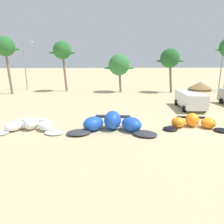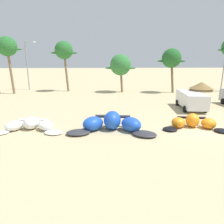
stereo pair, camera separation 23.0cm
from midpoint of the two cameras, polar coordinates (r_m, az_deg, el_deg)
name	(u,v)px [view 2 (the right image)]	position (r m, az deg, el deg)	size (l,w,h in m)	color
ground_plane	(196,130)	(17.24, 22.92, -4.61)	(260.00, 260.00, 0.00)	#C6B284
kite_far_left	(30,125)	(16.92, -21.63, -3.49)	(5.70, 2.68, 0.99)	white
kite_left	(112,124)	(15.58, 0.42, -3.28)	(6.88, 3.57, 1.43)	#333338
kite_left_of_center	(193,123)	(17.47, 22.20, -2.82)	(5.19, 2.75, 1.12)	black
beach_umbrella_near_van	(201,86)	(25.92, 24.03, 6.66)	(2.65, 2.65, 2.83)	brown
parked_car_second	(191,99)	(24.22, 21.46, 3.43)	(2.77, 5.49, 1.84)	white
palm_leftmost	(7,47)	(36.38, -27.22, 15.86)	(4.50, 3.00, 8.82)	#7F6647
palm_left	(64,51)	(36.20, -13.15, 16.36)	(4.48, 2.99, 8.38)	#7F6647
palm_left_of_gap	(121,65)	(34.24, 2.60, 13.00)	(5.14, 3.43, 6.23)	#7F6647
palm_center_left	(172,59)	(35.04, 16.55, 14.15)	(4.61, 3.07, 7.11)	brown
lamppost_west	(28,63)	(40.09, -22.39, 12.63)	(1.97, 0.24, 8.48)	gray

